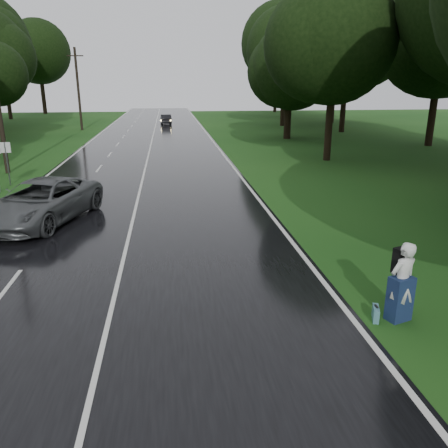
{
  "coord_description": "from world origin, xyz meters",
  "views": [
    {
      "loc": [
        1.57,
        -9.88,
        5.47
      ],
      "look_at": [
        3.25,
        3.77,
        1.1
      ],
      "focal_mm": 35.99,
      "sensor_mm": 36.0,
      "label": 1
    }
  ],
  "objects": [
    {
      "name": "tree_right_f",
      "position": [
        16.35,
        48.31,
        0.0
      ],
      "size": [
        10.07,
        10.07,
        15.74
      ],
      "primitive_type": null,
      "color": "black",
      "rests_on": "ground"
    },
    {
      "name": "grey_car",
      "position": [
        -3.59,
        8.3,
        0.88
      ],
      "size": [
        4.54,
        6.63,
        1.68
      ],
      "primitive_type": "imported",
      "rotation": [
        0.0,
        0.0,
        5.97
      ],
      "color": "#4E5253",
      "rests_on": "road"
    },
    {
      "name": "ground",
      "position": [
        0.0,
        0.0,
        0.0
      ],
      "size": [
        160.0,
        160.0,
        0.0
      ],
      "primitive_type": "plane",
      "color": "#1F4B16",
      "rests_on": "ground"
    },
    {
      "name": "road_sign_b",
      "position": [
        -7.2,
        15.72,
        0.0
      ],
      "size": [
        0.57,
        0.1,
        2.36
      ],
      "primitive_type": null,
      "color": "white",
      "rests_on": "ground"
    },
    {
      "name": "utility_pole_far",
      "position": [
        -8.5,
        45.69,
        0.0
      ],
      "size": [
        1.8,
        0.28,
        9.18
      ],
      "primitive_type": null,
      "color": "black",
      "rests_on": "ground"
    },
    {
      "name": "road",
      "position": [
        0.0,
        20.0,
        0.02
      ],
      "size": [
        12.0,
        140.0,
        0.04
      ],
      "primitive_type": "cube",
      "color": "black",
      "rests_on": "ground"
    },
    {
      "name": "tree_left_f",
      "position": [
        -17.98,
        46.97,
        0.0
      ],
      "size": [
        9.61,
        9.61,
        15.01
      ],
      "primitive_type": null,
      "color": "black",
      "rests_on": "ground"
    },
    {
      "name": "tree_right_d",
      "position": [
        13.01,
        21.63,
        0.0
      ],
      "size": [
        9.38,
        9.38,
        14.65
      ],
      "primitive_type": null,
      "color": "black",
      "rests_on": "ground"
    },
    {
      "name": "utility_pole_mid",
      "position": [
        -8.5,
        19.39,
        0.0
      ],
      "size": [
        1.8,
        0.28,
        10.99
      ],
      "primitive_type": null,
      "color": "black",
      "rests_on": "ground"
    },
    {
      "name": "lane_center",
      "position": [
        0.0,
        20.0,
        0.04
      ],
      "size": [
        0.12,
        140.0,
        0.01
      ],
      "primitive_type": "cube",
      "color": "silver",
      "rests_on": "road"
    },
    {
      "name": "hitchhiker",
      "position": [
        6.9,
        -0.83,
        0.92
      ],
      "size": [
        0.83,
        0.8,
        1.97
      ],
      "color": "silver",
      "rests_on": "ground"
    },
    {
      "name": "tree_right_e",
      "position": [
        13.45,
        34.71,
        0.0
      ],
      "size": [
        7.3,
        7.3,
        11.41
      ],
      "primitive_type": null,
      "color": "black",
      "rests_on": "ground"
    },
    {
      "name": "far_car",
      "position": [
        1.36,
        52.18,
        0.67
      ],
      "size": [
        1.57,
        3.89,
        1.26
      ],
      "primitive_type": "imported",
      "rotation": [
        0.0,
        0.0,
        3.21
      ],
      "color": "black",
      "rests_on": "road"
    },
    {
      "name": "suitcase",
      "position": [
        6.36,
        -0.8,
        0.16
      ],
      "size": [
        0.28,
        0.48,
        0.33
      ],
      "primitive_type": "cube",
      "rotation": [
        0.0,
        0.0,
        5.93
      ],
      "color": "teal",
      "rests_on": "ground"
    },
    {
      "name": "road_sign_a",
      "position": [
        -7.2,
        14.06,
        0.0
      ],
      "size": [
        0.63,
        0.1,
        2.62
      ],
      "primitive_type": null,
      "color": "white",
      "rests_on": "ground"
    }
  ]
}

